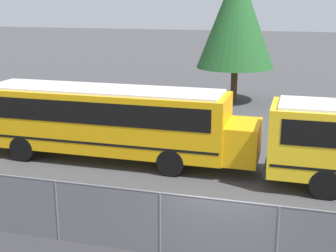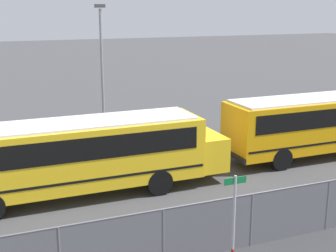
{
  "view_description": "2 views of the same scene",
  "coord_description": "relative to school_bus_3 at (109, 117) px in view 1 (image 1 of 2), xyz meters",
  "views": [
    {
      "loc": [
        1.75,
        -10.79,
        6.62
      ],
      "look_at": [
        -3.0,
        6.02,
        1.94
      ],
      "focal_mm": 50.0,
      "sensor_mm": 36.0,
      "label": 1
    },
    {
      "loc": [
        2.97,
        -11.72,
        7.53
      ],
      "look_at": [
        10.64,
        7.15,
        2.32
      ],
      "focal_mm": 50.0,
      "sensor_mm": 36.0,
      "label": 2
    }
  ],
  "objects": [
    {
      "name": "fence",
      "position": [
        5.84,
        -6.91,
        -0.95
      ],
      "size": [
        112.26,
        0.07,
        1.83
      ],
      "color": "#9EA0A5",
      "rests_on": "ground_plane"
    },
    {
      "name": "school_bus_3",
      "position": [
        0.0,
        0.0,
        0.0
      ],
      "size": [
        11.94,
        2.57,
        3.13
      ],
      "color": "#EDA80F",
      "rests_on": "ground_plane"
    },
    {
      "name": "tree_0",
      "position": [
        3.4,
        13.58,
        3.76
      ],
      "size": [
        5.13,
        5.13,
        8.99
      ],
      "color": "#51381E",
      "rests_on": "ground_plane"
    }
  ]
}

